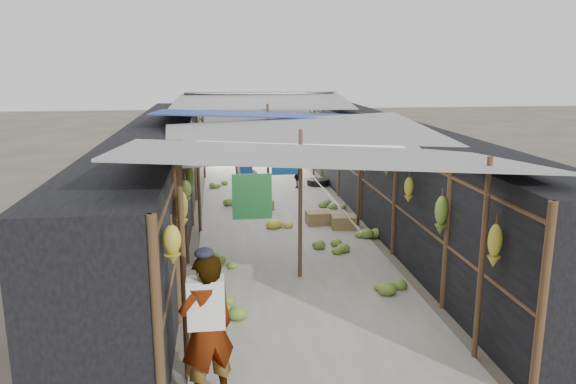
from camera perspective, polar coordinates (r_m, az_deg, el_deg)
name	(u,v)px	position (r m, az deg, el deg)	size (l,w,h in m)	color
ground	(336,367)	(7.29, 4.86, -17.31)	(80.00, 80.00, 0.00)	#6B6356
aisle_slab	(278,222)	(13.23, -1.01, -3.08)	(3.60, 16.00, 0.02)	#9E998E
stall_left	(159,178)	(12.96, -12.99, 1.43)	(1.40, 15.00, 2.30)	black
stall_right	(391,172)	(13.52, 10.42, 2.02)	(1.40, 15.00, 2.30)	black
crate_near	(318,218)	(13.03, 3.03, -2.69)	(0.52, 0.42, 0.31)	olive
crate_mid	(343,222)	(12.73, 5.64, -3.10)	(0.53, 0.42, 0.32)	olive
crate_back	(266,205)	(14.36, -2.26, -1.32)	(0.39, 0.32, 0.25)	olive
black_basin	(317,182)	(17.21, 3.01, 0.99)	(0.66, 0.66, 0.20)	black
vendor_elderly	(207,329)	(6.31, -8.24, -13.64)	(0.63, 0.41, 1.72)	white
shopper_blue	(245,176)	(14.81, -4.41, 1.63)	(0.75, 0.58, 1.53)	#1E2B96
vendor_seated	(296,176)	(16.73, 0.81, 1.66)	(0.50, 0.29, 0.77)	#47423D
market_canopy	(277,119)	(13.10, -1.08, 7.45)	(5.62, 15.20, 2.77)	brown
hanging_bananas	(287,156)	(12.39, -0.08, 3.69)	(3.96, 13.95, 0.85)	gold
floor_bananas	(286,226)	(12.44, -0.21, -3.44)	(3.67, 9.58, 0.35)	olive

